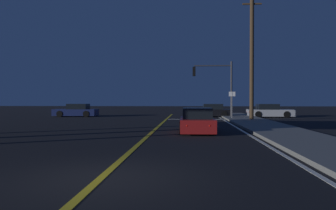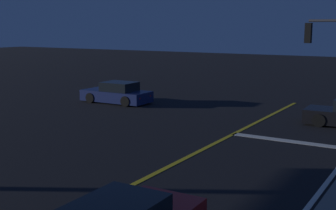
{
  "view_description": "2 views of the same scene",
  "coord_description": "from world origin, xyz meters",
  "px_view_note": "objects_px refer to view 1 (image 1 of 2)",
  "views": [
    {
      "loc": [
        2.0,
        -7.41,
        1.8
      ],
      "look_at": [
        0.4,
        18.19,
        1.37
      ],
      "focal_mm": 35.27,
      "sensor_mm": 36.0,
      "label": 1
    },
    {
      "loc": [
        7.84,
        3.72,
        4.8
      ],
      "look_at": [
        -0.46,
        17.41,
        2.03
      ],
      "focal_mm": 48.58,
      "sensor_mm": 36.0,
      "label": 2
    }
  ],
  "objects_px": {
    "car_far_approaching_red": "(197,122)",
    "street_sign_corner": "(232,101)",
    "car_mid_block_navy": "(76,111)",
    "traffic_signal_near_right": "(217,80)",
    "car_following_oncoming_black": "(211,111)",
    "utility_pole_right": "(252,52)",
    "car_parked_curb_silver": "(269,111)"
  },
  "relations": [
    {
      "from": "car_following_oncoming_black",
      "to": "street_sign_corner",
      "type": "xyz_separation_m",
      "value": [
        1.53,
        -4.9,
        1.11
      ]
    },
    {
      "from": "car_parked_curb_silver",
      "to": "traffic_signal_near_right",
      "type": "distance_m",
      "value": 6.53
    },
    {
      "from": "car_far_approaching_red",
      "to": "car_parked_curb_silver",
      "type": "xyz_separation_m",
      "value": [
        7.73,
        15.81,
        0.0
      ]
    },
    {
      "from": "car_far_approaching_red",
      "to": "car_parked_curb_silver",
      "type": "relative_size",
      "value": 0.96
    },
    {
      "from": "car_following_oncoming_black",
      "to": "car_far_approaching_red",
      "type": "bearing_deg",
      "value": 171.84
    },
    {
      "from": "car_parked_curb_silver",
      "to": "traffic_signal_near_right",
      "type": "xyz_separation_m",
      "value": [
        -5.46,
        -1.84,
        3.06
      ]
    },
    {
      "from": "car_following_oncoming_black",
      "to": "car_mid_block_navy",
      "type": "height_order",
      "value": "same"
    },
    {
      "from": "car_far_approaching_red",
      "to": "street_sign_corner",
      "type": "bearing_deg",
      "value": 72.45
    },
    {
      "from": "car_far_approaching_red",
      "to": "traffic_signal_near_right",
      "type": "height_order",
      "value": "traffic_signal_near_right"
    },
    {
      "from": "car_mid_block_navy",
      "to": "street_sign_corner",
      "type": "distance_m",
      "value": 16.3
    },
    {
      "from": "car_following_oncoming_black",
      "to": "traffic_signal_near_right",
      "type": "xyz_separation_m",
      "value": [
        0.43,
        -2.1,
        3.07
      ]
    },
    {
      "from": "car_far_approaching_red",
      "to": "utility_pole_right",
      "type": "relative_size",
      "value": 0.39
    },
    {
      "from": "car_following_oncoming_black",
      "to": "car_parked_curb_silver",
      "type": "bearing_deg",
      "value": -94.11
    },
    {
      "from": "car_far_approaching_red",
      "to": "traffic_signal_near_right",
      "type": "relative_size",
      "value": 0.8
    },
    {
      "from": "car_far_approaching_red",
      "to": "car_parked_curb_silver",
      "type": "height_order",
      "value": "same"
    },
    {
      "from": "car_mid_block_navy",
      "to": "traffic_signal_near_right",
      "type": "relative_size",
      "value": 0.83
    },
    {
      "from": "traffic_signal_near_right",
      "to": "car_following_oncoming_black",
      "type": "bearing_deg",
      "value": -78.39
    },
    {
      "from": "car_parked_curb_silver",
      "to": "street_sign_corner",
      "type": "bearing_deg",
      "value": -43.9
    },
    {
      "from": "car_following_oncoming_black",
      "to": "street_sign_corner",
      "type": "distance_m",
      "value": 5.25
    },
    {
      "from": "car_mid_block_navy",
      "to": "street_sign_corner",
      "type": "bearing_deg",
      "value": -107.09
    },
    {
      "from": "traffic_signal_near_right",
      "to": "street_sign_corner",
      "type": "bearing_deg",
      "value": 111.34
    },
    {
      "from": "car_parked_curb_silver",
      "to": "car_following_oncoming_black",
      "type": "bearing_deg",
      "value": -93.16
    },
    {
      "from": "traffic_signal_near_right",
      "to": "utility_pole_right",
      "type": "bearing_deg",
      "value": 119.59
    },
    {
      "from": "car_far_approaching_red",
      "to": "street_sign_corner",
      "type": "distance_m",
      "value": 11.71
    },
    {
      "from": "car_far_approaching_red",
      "to": "car_mid_block_navy",
      "type": "bearing_deg",
      "value": 127.02
    },
    {
      "from": "car_mid_block_navy",
      "to": "traffic_signal_near_right",
      "type": "height_order",
      "value": "traffic_signal_near_right"
    },
    {
      "from": "car_mid_block_navy",
      "to": "car_parked_curb_silver",
      "type": "bearing_deg",
      "value": -90.52
    },
    {
      "from": "utility_pole_right",
      "to": "car_mid_block_navy",
      "type": "bearing_deg",
      "value": 159.94
    },
    {
      "from": "car_following_oncoming_black",
      "to": "street_sign_corner",
      "type": "bearing_deg",
      "value": -164.32
    },
    {
      "from": "car_parked_curb_silver",
      "to": "car_mid_block_navy",
      "type": "relative_size",
      "value": 1.01
    },
    {
      "from": "car_mid_block_navy",
      "to": "traffic_signal_near_right",
      "type": "distance_m",
      "value": 14.93
    },
    {
      "from": "utility_pole_right",
      "to": "street_sign_corner",
      "type": "relative_size",
      "value": 4.39
    }
  ]
}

